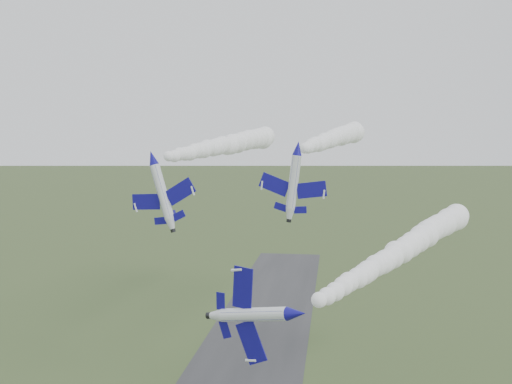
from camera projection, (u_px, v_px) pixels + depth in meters
jet_lead at (296, 314)px, 59.08m from camera, size 7.61×12.29×10.52m
smoke_trail_jet_lead at (407, 246)px, 88.12m from camera, size 30.48×59.74×4.76m
jet_pair_left at (152, 158)px, 92.68m from camera, size 11.26×13.84×4.36m
smoke_trail_jet_pair_left at (228, 145)px, 129.84m from camera, size 17.66×71.04×5.62m
jet_pair_right at (298, 148)px, 89.50m from camera, size 10.94×13.04×3.28m
smoke_trail_jet_pair_right at (336, 138)px, 122.41m from camera, size 14.16×63.21×5.03m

